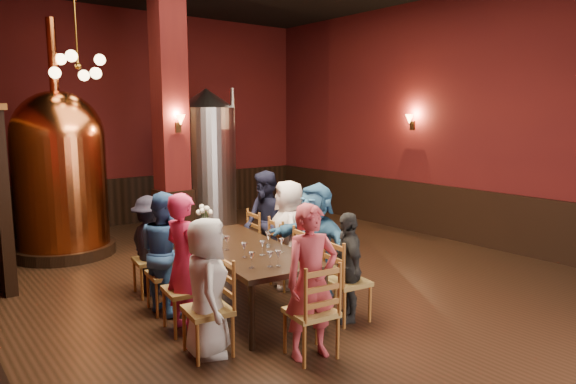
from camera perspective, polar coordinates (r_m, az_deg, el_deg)
room at (r=7.15m, az=-1.04°, el=7.86°), size 10.00×10.02×4.50m
wainscot_right at (r=10.21m, az=17.06°, el=-2.15°), size 0.08×9.90×1.00m
wainscot_back at (r=11.66m, az=-15.83°, el=-0.78°), size 7.90×0.08×1.00m
column at (r=9.41m, az=-12.94°, el=7.85°), size 0.58×0.58×4.50m
pendant_cluster at (r=9.00m, az=-22.31°, el=12.82°), size 0.90×0.90×1.70m
sconce_wall at (r=10.47m, az=13.67°, el=7.61°), size 0.20×0.20×0.36m
sconce_column at (r=9.14m, az=-12.13°, el=7.54°), size 0.20×0.20×0.36m
dining_table at (r=6.32m, az=-5.09°, el=-6.62°), size 1.31×2.51×0.75m
chair_0 at (r=5.20m, az=-8.92°, el=-12.76°), size 0.52×0.52×0.92m
person_0 at (r=5.13m, az=-8.98°, el=-10.40°), size 0.68×0.79×1.37m
chair_1 at (r=5.80m, az=-11.39°, el=-10.55°), size 0.52×0.52×0.92m
person_1 at (r=5.70m, az=-11.48°, el=-7.67°), size 0.42×0.59×1.53m
chair_2 at (r=6.39m, az=-13.34°, el=-8.77°), size 0.52×0.52×0.92m
person_2 at (r=6.32m, az=-13.42°, el=-6.48°), size 0.43×0.74×1.45m
chair_3 at (r=7.01m, az=-14.96°, el=-7.27°), size 0.52×0.52×0.92m
person_3 at (r=6.96m, az=-15.02°, el=-5.74°), size 0.53×0.87×1.31m
chair_4 at (r=5.99m, az=6.63°, el=-9.80°), size 0.52×0.52×0.92m
person_4 at (r=5.94m, az=6.66°, el=-8.23°), size 0.62×0.80×1.26m
chair_5 at (r=6.51m, az=3.05°, el=-8.23°), size 0.52×0.52×0.92m
person_5 at (r=6.43m, az=3.08°, el=-5.69°), size 0.62×1.45×1.52m
chair_6 at (r=7.05m, az=0.09°, el=-6.89°), size 0.52×0.52×0.92m
person_6 at (r=6.98m, az=0.09°, el=-4.72°), size 0.74×0.85×1.47m
chair_7 at (r=7.61m, az=-2.48°, el=-5.71°), size 0.52×0.52×0.92m
person_7 at (r=7.54m, az=-2.49°, el=-3.46°), size 0.46×0.79×1.53m
chair_8 at (r=5.11m, az=2.58°, el=-13.09°), size 0.52×0.52×0.92m
person_8 at (r=5.00m, az=2.61°, el=-9.91°), size 0.62×0.48×1.52m
copper_kettle at (r=9.26m, az=-23.99°, el=2.07°), size 1.63×1.63×3.86m
steel_vessel at (r=10.95m, az=-8.93°, el=3.79°), size 1.26×1.26×2.87m
rose_vase at (r=7.12m, az=-9.18°, el=-2.40°), size 0.22×0.22×0.38m
wine_glass_0 at (r=6.15m, az=-6.82°, el=-5.67°), size 0.07×0.07×0.17m
wine_glass_1 at (r=6.35m, az=-2.26°, el=-5.15°), size 0.07×0.07×0.17m
wine_glass_2 at (r=5.82m, az=-4.87°, el=-6.46°), size 0.07×0.07×0.17m
wine_glass_3 at (r=6.24m, az=-2.18°, el=-5.39°), size 0.07×0.07×0.17m
wine_glass_4 at (r=5.90m, az=-2.86°, el=-6.24°), size 0.07×0.07×0.17m
wine_glass_5 at (r=6.23m, az=-7.82°, el=-5.50°), size 0.07×0.07×0.17m
wine_glass_6 at (r=5.46m, az=-2.00°, el=-7.48°), size 0.07×0.07×0.17m
wine_glass_7 at (r=5.48m, az=-1.09°, el=-7.40°), size 0.07×0.07×0.17m
wine_glass_8 at (r=5.43m, az=-4.05°, el=-7.57°), size 0.07×0.07×0.17m
wine_glass_9 at (r=6.01m, az=-0.70°, el=-5.96°), size 0.07×0.07×0.17m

